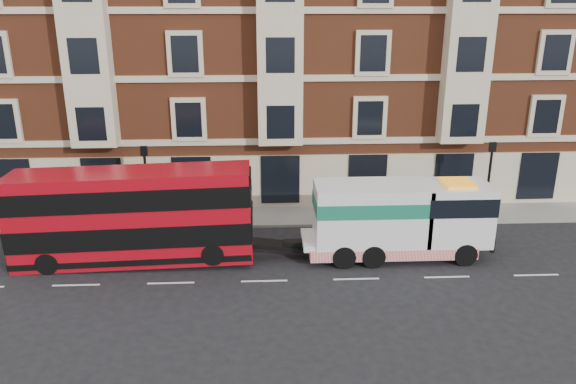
% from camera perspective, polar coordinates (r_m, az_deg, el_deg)
% --- Properties ---
extents(ground, '(120.00, 120.00, 0.00)m').
position_cam_1_polar(ground, '(24.51, -2.44, -9.03)').
color(ground, black).
rests_on(ground, ground).
extents(sidewalk, '(90.00, 3.00, 0.15)m').
position_cam_1_polar(sidewalk, '(31.32, -2.52, -2.49)').
color(sidewalk, slate).
rests_on(sidewalk, ground).
extents(victorian_terrace, '(45.00, 12.00, 20.40)m').
position_cam_1_polar(victorian_terrace, '(36.71, -2.00, 16.66)').
color(victorian_terrace, brown).
rests_on(victorian_terrace, ground).
extents(lamp_post_west, '(0.35, 0.15, 4.35)m').
position_cam_1_polar(lamp_post_west, '(29.84, -14.18, 1.14)').
color(lamp_post_west, black).
rests_on(lamp_post_west, sidewalk).
extents(lamp_post_east, '(0.35, 0.15, 4.35)m').
position_cam_1_polar(lamp_post_east, '(31.58, 19.75, 1.57)').
color(lamp_post_east, black).
rests_on(lamp_post_east, sidewalk).
extents(double_decker_bus, '(10.76, 2.47, 4.35)m').
position_cam_1_polar(double_decker_bus, '(26.27, -15.53, -2.26)').
color(double_decker_bus, '#A10814').
rests_on(double_decker_bus, ground).
extents(tow_truck, '(8.61, 2.55, 3.59)m').
position_cam_1_polar(tow_truck, '(26.46, 10.94, -2.68)').
color(tow_truck, silver).
rests_on(tow_truck, ground).
extents(pedestrian, '(0.62, 0.44, 1.59)m').
position_cam_1_polar(pedestrian, '(30.88, -18.09, -2.03)').
color(pedestrian, '#1F1933').
rests_on(pedestrian, sidewalk).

